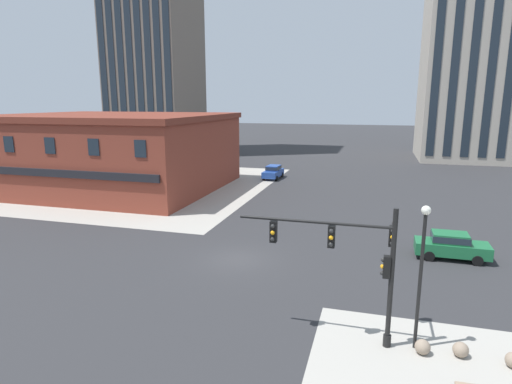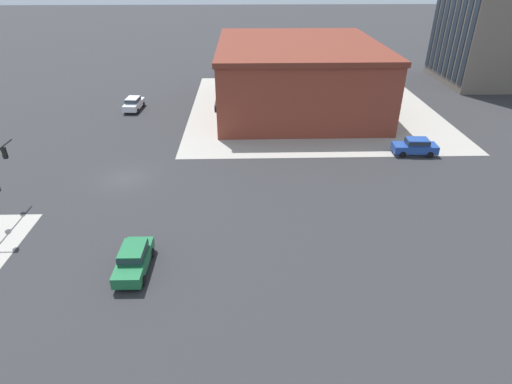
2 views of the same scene
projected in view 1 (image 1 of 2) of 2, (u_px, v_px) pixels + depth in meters
ground_plane at (238, 259)px, 26.90m from camera, size 320.00×320.00×0.00m
sidewalk_far_corner at (132, 184)px, 51.07m from camera, size 32.00×32.00×0.02m
traffic_signal_main at (360, 258)px, 17.16m from camera, size 6.38×2.09×5.79m
bollard_sphere_curb_a at (423, 347)px, 16.78m from camera, size 0.60×0.60×0.60m
bollard_sphere_curb_b at (461, 350)px, 16.60m from camera, size 0.60×0.60×0.60m
street_lamp_corner_near at (422, 262)px, 16.50m from camera, size 0.36×0.36×5.93m
car_main_southbound_far at (451, 245)px, 26.82m from camera, size 4.41×1.92×1.68m
car_cross_eastbound at (273, 171)px, 54.61m from camera, size 2.05×4.48×1.68m
storefront_block_near_corner at (115, 151)px, 48.41m from camera, size 23.62×20.33×8.34m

